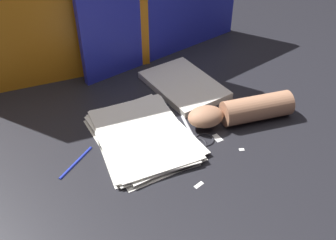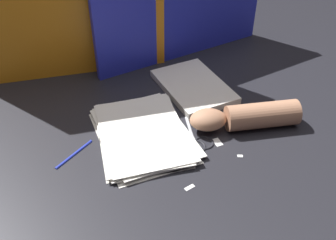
# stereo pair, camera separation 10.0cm
# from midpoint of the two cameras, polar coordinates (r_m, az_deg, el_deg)

# --- Properties ---
(ground_plane) EXTENTS (6.00, 6.00, 0.00)m
(ground_plane) POSITION_cam_midpoint_polar(r_m,az_deg,el_deg) (1.04, 3.53, -2.64)
(ground_plane) COLOR black
(backdrop_panel_center) EXTENTS (0.62, 0.15, 0.35)m
(backdrop_panel_center) POSITION_cam_midpoint_polar(r_m,az_deg,el_deg) (1.33, 4.39, 16.04)
(backdrop_panel_center) COLOR #2833D1
(backdrop_panel_center) RESTS_ON ground_plane
(paper_stack) EXTENTS (0.25, 0.32, 0.02)m
(paper_stack) POSITION_cam_midpoint_polar(r_m,az_deg,el_deg) (1.03, -1.03, -2.12)
(paper_stack) COLOR white
(paper_stack) RESTS_ON ground_plane
(book_closed) EXTENTS (0.21, 0.28, 0.02)m
(book_closed) POSITION_cam_midpoint_polar(r_m,az_deg,el_deg) (1.22, 6.07, 4.79)
(book_closed) COLOR silver
(book_closed) RESTS_ON ground_plane
(scissors) EXTENTS (0.13, 0.15, 0.01)m
(scissors) POSITION_cam_midpoint_polar(r_m,az_deg,el_deg) (1.03, 6.78, -2.98)
(scissors) COLOR silver
(scissors) RESTS_ON ground_plane
(hand_forearm) EXTENTS (0.30, 0.12, 0.07)m
(hand_forearm) POSITION_cam_midpoint_polar(r_m,az_deg,el_deg) (1.08, 14.03, 0.35)
(hand_forearm) COLOR #A87556
(hand_forearm) RESTS_ON ground_plane
(paper_scrap_near) EXTENTS (0.02, 0.03, 0.00)m
(paper_scrap_near) POSITION_cam_midpoint_polar(r_m,az_deg,el_deg) (1.04, 9.94, -3.28)
(paper_scrap_near) COLOR white
(paper_scrap_near) RESTS_ON ground_plane
(paper_scrap_mid) EXTENTS (0.03, 0.02, 0.00)m
(paper_scrap_mid) POSITION_cam_midpoint_polar(r_m,az_deg,el_deg) (0.92, 6.31, -9.84)
(paper_scrap_mid) COLOR white
(paper_scrap_mid) RESTS_ON ground_plane
(paper_scrap_far) EXTENTS (0.02, 0.01, 0.00)m
(paper_scrap_far) POSITION_cam_midpoint_polar(r_m,az_deg,el_deg) (1.01, 13.24, -5.21)
(paper_scrap_far) COLOR white
(paper_scrap_far) RESTS_ON ground_plane
(pen) EXTENTS (0.10, 0.08, 0.01)m
(pen) POSITION_cam_midpoint_polar(r_m,az_deg,el_deg) (1.00, -10.74, -4.91)
(pen) COLOR #2333B2
(pen) RESTS_ON ground_plane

